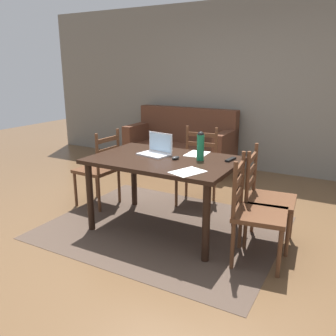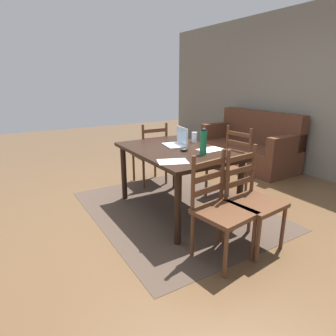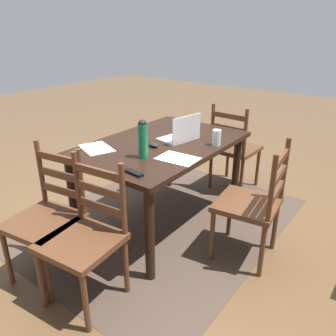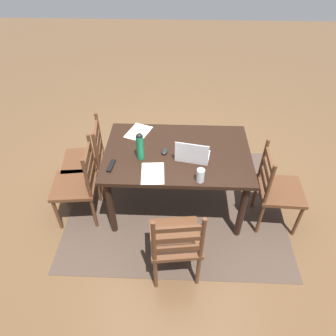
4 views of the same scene
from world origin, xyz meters
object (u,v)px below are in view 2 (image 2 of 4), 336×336
object	(u,v)px
chair_right_near	(221,210)
chair_far_head	(229,164)
dining_table	(176,157)
laptop	(178,141)
chair_left_far	(150,154)
tv_remote	(230,157)
couch	(250,147)
chair_right_far	(252,201)
drinking_glass	(194,137)
water_bottle	(203,141)
computer_mouse	(184,150)

from	to	relation	value
chair_right_near	chair_far_head	distance (m)	1.47
dining_table	laptop	bearing A→B (deg)	142.96
chair_left_far	tv_remote	bearing A→B (deg)	1.96
dining_table	tv_remote	bearing A→B (deg)	21.60
couch	tv_remote	size ratio (longest dim) A/B	10.59
chair_right_far	tv_remote	size ratio (longest dim) A/B	5.59
tv_remote	drinking_glass	bearing A→B (deg)	-4.01
water_bottle	computer_mouse	distance (m)	0.28
computer_mouse	chair_right_near	bearing A→B (deg)	-4.07
chair_right_far	drinking_glass	xyz separation A→B (m)	(-1.24, 0.22, 0.38)
couch	water_bottle	size ratio (longest dim) A/B	6.20
drinking_glass	computer_mouse	distance (m)	0.52
couch	chair_right_near	bearing A→B (deg)	-51.33
chair_left_far	drinking_glass	distance (m)	0.92
dining_table	couch	world-z (taller)	couch
chair_right_far	laptop	size ratio (longest dim) A/B	2.67
chair_right_far	water_bottle	bearing A→B (deg)	-173.13
chair_far_head	computer_mouse	size ratio (longest dim) A/B	9.50
chair_left_far	dining_table	bearing A→B (deg)	-10.61
laptop	chair_right_far	bearing A→B (deg)	3.93
chair_right_far	dining_table	bearing A→B (deg)	-169.52
water_bottle	drinking_glass	xyz separation A→B (m)	(-0.57, 0.30, -0.09)
drinking_glass	tv_remote	xyz separation A→B (m)	(0.84, -0.16, -0.06)
chair_far_head	tv_remote	xyz separation A→B (m)	(0.63, -0.61, 0.32)
water_bottle	drinking_glass	distance (m)	0.65
chair_right_near	laptop	world-z (taller)	laptop
couch	water_bottle	bearing A→B (deg)	-58.87
chair_left_far	drinking_glass	size ratio (longest dim) A/B	7.24
dining_table	chair_left_far	world-z (taller)	chair_left_far
chair_right_near	couch	size ratio (longest dim) A/B	0.53
chair_right_near	computer_mouse	world-z (taller)	chair_right_near
chair_right_far	couch	distance (m)	2.84
chair_left_far	laptop	xyz separation A→B (m)	(0.88, -0.08, 0.37)
water_bottle	computer_mouse	xyz separation A→B (m)	(-0.23, -0.09, -0.13)
laptop	drinking_glass	xyz separation A→B (m)	(-0.07, 0.30, 0.01)
drinking_glass	computer_mouse	size ratio (longest dim) A/B	1.31
chair_far_head	laptop	world-z (taller)	laptop
dining_table	chair_far_head	xyz separation A→B (m)	(-0.01, 0.85, -0.21)
chair_right_far	drinking_glass	bearing A→B (deg)	169.88
chair_far_head	couch	world-z (taller)	couch
chair_right_near	chair_right_far	world-z (taller)	same
chair_right_near	computer_mouse	bearing A→B (deg)	166.29
water_bottle	dining_table	bearing A→B (deg)	-163.04
couch	water_bottle	distance (m)	2.56
dining_table	chair_right_far	world-z (taller)	chair_right_far
water_bottle	tv_remote	xyz separation A→B (m)	(0.27, 0.14, -0.14)
laptop	computer_mouse	bearing A→B (deg)	-18.23
couch	tv_remote	world-z (taller)	couch
chair_right_near	chair_left_far	size ratio (longest dim) A/B	1.00
chair_far_head	computer_mouse	xyz separation A→B (m)	(0.13, -0.84, 0.33)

